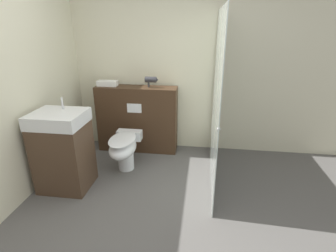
% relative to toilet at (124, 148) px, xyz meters
% --- Properties ---
extents(ground_plane, '(12.00, 12.00, 0.00)m').
position_rel_toilet_xyz_m(ground_plane, '(0.49, -1.18, -0.34)').
color(ground_plane, '#565451').
extents(wall_back, '(8.00, 0.06, 2.50)m').
position_rel_toilet_xyz_m(wall_back, '(0.49, 0.92, 0.91)').
color(wall_back, beige).
rests_on(wall_back, ground_plane).
extents(partition_panel, '(1.25, 0.32, 1.04)m').
position_rel_toilet_xyz_m(partition_panel, '(0.02, 0.69, 0.18)').
color(partition_panel, '#3D2819').
rests_on(partition_panel, ground_plane).
extents(shower_glass, '(0.04, 1.72, 2.11)m').
position_rel_toilet_xyz_m(shower_glass, '(1.20, 0.03, 0.71)').
color(shower_glass, silver).
rests_on(shower_glass, ground_plane).
extents(toilet, '(0.36, 0.70, 0.51)m').
position_rel_toilet_xyz_m(toilet, '(0.00, 0.00, 0.00)').
color(toilet, white).
rests_on(toilet, ground_plane).
extents(sink_vanity, '(0.60, 0.52, 1.12)m').
position_rel_toilet_xyz_m(sink_vanity, '(-0.61, -0.47, 0.15)').
color(sink_vanity, '#473323').
rests_on(sink_vanity, ground_plane).
extents(hair_drier, '(0.20, 0.09, 0.16)m').
position_rel_toilet_xyz_m(hair_drier, '(0.26, 0.70, 0.81)').
color(hair_drier, '#2D2D33').
rests_on(hair_drier, partition_panel).
extents(folded_towel, '(0.30, 0.14, 0.08)m').
position_rel_toilet_xyz_m(folded_towel, '(-0.43, 0.69, 0.74)').
color(folded_towel, white).
rests_on(folded_towel, partition_panel).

